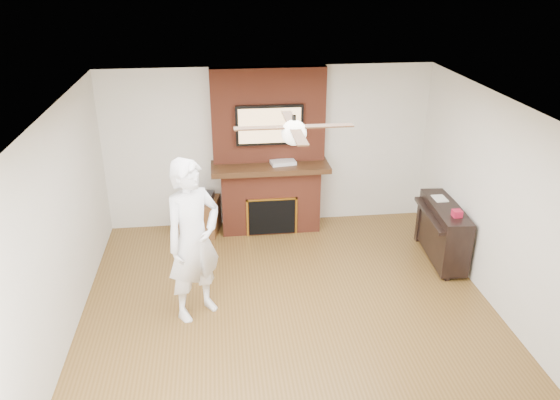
{
  "coord_description": "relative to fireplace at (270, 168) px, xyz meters",
  "views": [
    {
      "loc": [
        -0.77,
        -5.24,
        3.93
      ],
      "look_at": [
        -0.03,
        0.9,
        1.18
      ],
      "focal_mm": 35.0,
      "sensor_mm": 36.0,
      "label": 1
    }
  ],
  "objects": [
    {
      "name": "candle_green",
      "position": [
        0.02,
        -0.19,
        -0.94
      ],
      "size": [
        0.08,
        0.08,
        0.1
      ],
      "primitive_type": "cylinder",
      "color": "#4A8535",
      "rests_on": "ground"
    },
    {
      "name": "person",
      "position": [
        -1.1,
        -2.21,
        -0.01
      ],
      "size": [
        0.86,
        0.82,
        1.96
      ],
      "primitive_type": "imported",
      "rotation": [
        0.0,
        0.0,
        0.65
      ],
      "color": "white",
      "rests_on": "ground"
    },
    {
      "name": "tv",
      "position": [
        0.0,
        -0.05,
        0.68
      ],
      "size": [
        1.0,
        0.08,
        0.6
      ],
      "color": "black",
      "rests_on": "fireplace"
    },
    {
      "name": "room_shell",
      "position": [
        0.0,
        -2.55,
        0.25
      ],
      "size": [
        5.36,
        5.86,
        2.86
      ],
      "color": "brown",
      "rests_on": "ground"
    },
    {
      "name": "ceiling_fan",
      "position": [
        -0.0,
        -2.55,
        1.34
      ],
      "size": [
        1.21,
        1.21,
        0.31
      ],
      "color": "black",
      "rests_on": "room_shell"
    },
    {
      "name": "candle_blue_extra",
      "position": [
        0.26,
        -0.26,
        -0.96
      ],
      "size": [
        0.06,
        0.06,
        0.08
      ],
      "primitive_type": "cylinder",
      "color": "#2E6A8B",
      "rests_on": "ground"
    },
    {
      "name": "candle_cream",
      "position": [
        0.17,
        -0.16,
        -0.95
      ],
      "size": [
        0.07,
        0.07,
        0.09
      ],
      "primitive_type": "cylinder",
      "color": "beige",
      "rests_on": "ground"
    },
    {
      "name": "cable_box",
      "position": [
        0.2,
        -0.1,
        0.11
      ],
      "size": [
        0.4,
        0.26,
        0.05
      ],
      "primitive_type": "cube",
      "rotation": [
        0.0,
        0.0,
        0.15
      ],
      "color": "silver",
      "rests_on": "fireplace"
    },
    {
      "name": "candle_orange",
      "position": [
        -0.11,
        -0.16,
        -0.93
      ],
      "size": [
        0.07,
        0.07,
        0.13
      ],
      "primitive_type": "cylinder",
      "color": "#F85A1D",
      "rests_on": "ground"
    },
    {
      "name": "fireplace",
      "position": [
        0.0,
        0.0,
        0.0
      ],
      "size": [
        1.78,
        0.64,
        2.5
      ],
      "color": "maroon",
      "rests_on": "ground"
    },
    {
      "name": "side_table",
      "position": [
        -1.1,
        -0.07,
        -0.7
      ],
      "size": [
        0.66,
        0.66,
        0.64
      ],
      "rotation": [
        0.0,
        0.0,
        -0.2
      ],
      "color": "#583419",
      "rests_on": "ground"
    },
    {
      "name": "piano",
      "position": [
        2.3,
        -1.31,
        -0.56
      ],
      "size": [
        0.55,
        1.28,
        0.91
      ],
      "rotation": [
        0.0,
        0.0,
        -0.07
      ],
      "color": "black",
      "rests_on": "ground"
    },
    {
      "name": "candle_blue",
      "position": [
        0.28,
        -0.26,
        -0.96
      ],
      "size": [
        0.06,
        0.06,
        0.08
      ],
      "primitive_type": "cylinder",
      "color": "#2E588A",
      "rests_on": "ground"
    }
  ]
}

